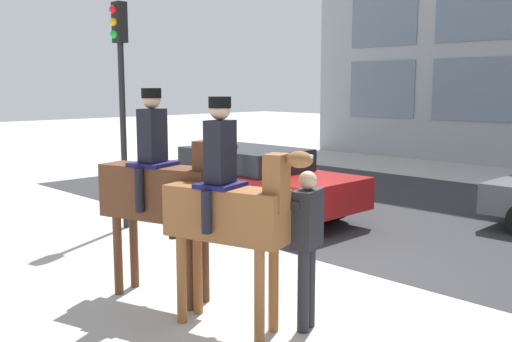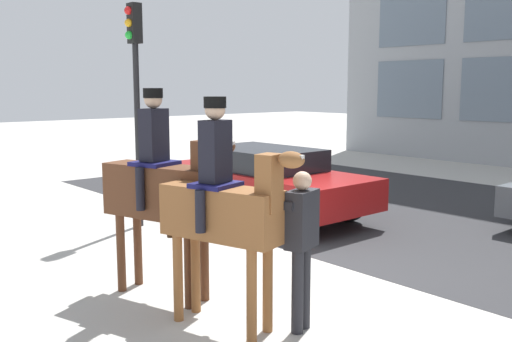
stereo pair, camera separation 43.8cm
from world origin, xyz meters
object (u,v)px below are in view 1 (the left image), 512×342
at_px(street_car_near_lane, 249,179).
at_px(traffic_light, 121,79).
at_px(mounted_horse_lead, 161,188).
at_px(pedestrian_bystander, 306,237).
at_px(mounted_horse_companion, 229,208).

relative_size(street_car_near_lane, traffic_light, 1.16).
height_order(mounted_horse_lead, pedestrian_bystander, mounted_horse_lead).
bearing_deg(traffic_light, street_car_near_lane, 70.16).
bearing_deg(street_car_near_lane, traffic_light, -109.84).
relative_size(mounted_horse_lead, mounted_horse_companion, 1.04).
bearing_deg(mounted_horse_lead, mounted_horse_companion, -17.08).
bearing_deg(mounted_horse_lead, pedestrian_bystander, -0.47).
bearing_deg(street_car_near_lane, pedestrian_bystander, -37.96).
bearing_deg(street_car_near_lane, mounted_horse_companion, -46.26).
height_order(pedestrian_bystander, traffic_light, traffic_light).
bearing_deg(mounted_horse_companion, pedestrian_bystander, 26.50).
distance_m(pedestrian_bystander, street_car_near_lane, 5.69).
xyz_separation_m(mounted_horse_lead, pedestrian_bystander, (1.85, 0.54, -0.36)).
bearing_deg(traffic_light, mounted_horse_companion, -19.15).
distance_m(street_car_near_lane, traffic_light, 3.25).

